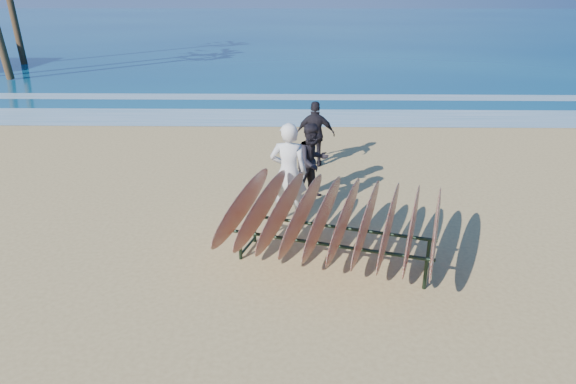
# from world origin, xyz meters

# --- Properties ---
(ground) EXTENTS (120.00, 120.00, 0.00)m
(ground) POSITION_xyz_m (0.00, 0.00, 0.00)
(ground) COLOR tan
(ground) RESTS_ON ground
(ocean) EXTENTS (160.00, 160.00, 0.00)m
(ocean) POSITION_xyz_m (0.00, 55.00, 0.01)
(ocean) COLOR navy
(ocean) RESTS_ON ground
(foam_near) EXTENTS (160.00, 160.00, 0.00)m
(foam_near) POSITION_xyz_m (0.00, 10.00, 0.01)
(foam_near) COLOR white
(foam_near) RESTS_ON ground
(foam_far) EXTENTS (160.00, 160.00, 0.00)m
(foam_far) POSITION_xyz_m (0.00, 13.50, 0.01)
(foam_far) COLOR white
(foam_far) RESTS_ON ground
(surfboard_rack) EXTENTS (3.77, 3.36, 1.27)m
(surfboard_rack) POSITION_xyz_m (0.74, 0.06, 0.83)
(surfboard_rack) COLOR black
(surfboard_rack) RESTS_ON ground
(person_white) EXTENTS (0.74, 0.53, 1.91)m
(person_white) POSITION_xyz_m (-0.01, 1.77, 0.96)
(person_white) COLOR silver
(person_white) RESTS_ON ground
(person_dark_a) EXTENTS (1.00, 0.95, 1.62)m
(person_dark_a) POSITION_xyz_m (0.47, 2.86, 0.81)
(person_dark_a) COLOR black
(person_dark_a) RESTS_ON ground
(person_dark_b) EXTENTS (0.99, 0.48, 1.63)m
(person_dark_b) POSITION_xyz_m (0.60, 4.96, 0.81)
(person_dark_b) COLOR black
(person_dark_b) RESTS_ON ground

